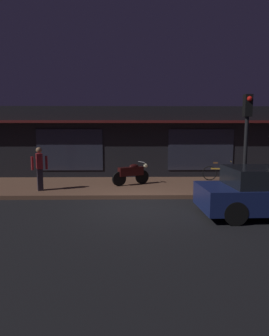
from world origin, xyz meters
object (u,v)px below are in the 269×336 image
motorcycle (132,173)px  person_photographer (40,168)px  parked_car_near (269,192)px  bicycle_parked (221,173)px  traffic_light_pole (246,130)px

motorcycle → person_photographer: size_ratio=0.94×
motorcycle → person_photographer: bearing=-163.1°
person_photographer → parked_car_near: size_ratio=0.40×
bicycle_parked → parked_car_near: size_ratio=0.39×
motorcycle → traffic_light_pole: (3.69, -2.80, 1.83)m
bicycle_parked → traffic_light_pole: traffic_light_pole is taller
parked_car_near → bicycle_parked: bearing=88.3°
person_photographer → parked_car_near: bearing=-21.6°
person_photographer → traffic_light_pole: (7.23, -1.72, 1.45)m
bicycle_parked → parked_car_near: (-0.15, -4.94, 0.20)m
motorcycle → bicycle_parked: 4.20m
motorcycle → bicycle_parked: bearing=12.4°
traffic_light_pole → parked_car_near: (0.26, -1.24, -1.77)m
bicycle_parked → person_photographer: bearing=-165.5°
parked_car_near → traffic_light_pole: bearing=101.9°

